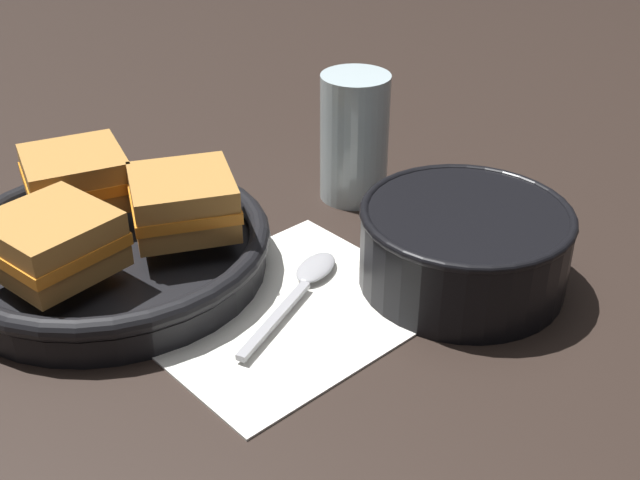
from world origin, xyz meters
name	(u,v)px	position (x,y,z in m)	size (l,w,h in m)	color
ground_plane	(349,280)	(0.00, 0.00, 0.00)	(4.00, 4.00, 0.00)	black
napkin	(283,309)	(-0.07, 0.01, 0.00)	(0.24, 0.21, 0.00)	white
soup_bowl	(464,242)	(0.06, -0.07, 0.04)	(0.17, 0.17, 0.07)	black
spoon	(304,280)	(-0.03, 0.02, 0.01)	(0.16, 0.06, 0.01)	#9E9EA3
skillet	(112,250)	(-0.13, 0.16, 0.02)	(0.27, 0.27, 0.04)	black
sandwich_near_left	(53,242)	(-0.19, 0.14, 0.07)	(0.09, 0.09, 0.05)	#B27A38
sandwich_near_right	(183,202)	(-0.08, 0.12, 0.07)	(0.12, 0.12, 0.05)	#B27A38
sandwich_far_left	(76,177)	(-0.11, 0.22, 0.07)	(0.11, 0.11, 0.05)	#B27A38
drinking_glass	(354,138)	(0.12, 0.10, 0.06)	(0.07, 0.07, 0.13)	silver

